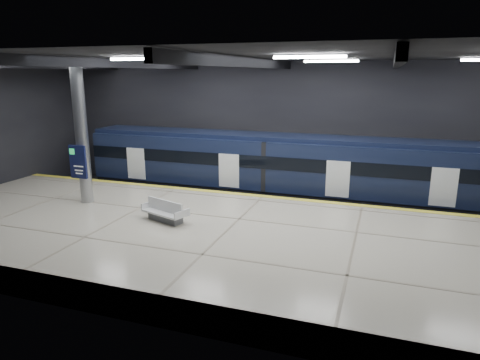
% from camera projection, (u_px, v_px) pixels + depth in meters
% --- Properties ---
extents(ground, '(30.00, 30.00, 0.00)m').
position_uv_depth(ground, '(246.00, 234.00, 19.95)').
color(ground, black).
rests_on(ground, ground).
extents(room_shell, '(30.10, 16.10, 8.05)m').
position_uv_depth(room_shell, '(247.00, 111.00, 18.56)').
color(room_shell, black).
rests_on(room_shell, ground).
extents(platform, '(30.00, 11.00, 1.10)m').
position_uv_depth(platform, '(227.00, 243.00, 17.53)').
color(platform, beige).
rests_on(platform, ground).
extents(safety_strip, '(30.00, 0.40, 0.01)m').
position_uv_depth(safety_strip, '(263.00, 196.00, 22.21)').
color(safety_strip, yellow).
rests_on(safety_strip, platform).
extents(rails, '(30.00, 1.52, 0.16)m').
position_uv_depth(rails, '(276.00, 201.00, 24.98)').
color(rails, gray).
rests_on(rails, ground).
extents(train, '(29.40, 2.84, 3.79)m').
position_uv_depth(train, '(319.00, 171.00, 23.73)').
color(train, black).
rests_on(train, ground).
extents(bench, '(2.30, 1.52, 0.94)m').
position_uv_depth(bench, '(165.00, 214.00, 18.43)').
color(bench, '#595B60').
rests_on(bench, platform).
extents(bicycle, '(0.96, 1.46, 0.73)m').
position_uv_depth(bicycle, '(160.00, 205.00, 19.54)').
color(bicycle, '#99999E').
rests_on(bicycle, platform).
extents(pannier_bag, '(0.34, 0.26, 0.35)m').
position_uv_depth(pannier_bag, '(149.00, 208.00, 19.77)').
color(pannier_bag, black).
rests_on(pannier_bag, platform).
extents(info_column, '(0.90, 0.78, 6.90)m').
position_uv_depth(info_column, '(81.00, 134.00, 20.45)').
color(info_column, '#9EA0A5').
rests_on(info_column, platform).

